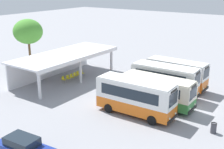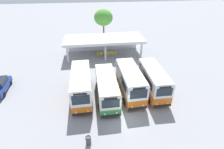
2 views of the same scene
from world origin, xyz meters
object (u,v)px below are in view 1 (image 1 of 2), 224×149
Objects in this scene: waiting_chair_far_end_seat at (82,73)px; parked_car_flank at (24,148)px; city_bus_middle_cream at (165,79)px; waiting_chair_second_from_end at (68,78)px; waiting_chair_fifth_seat at (78,74)px; litter_bin_apron at (214,128)px; waiting_chair_end_by_column at (64,79)px; city_bus_nearest_orange at (136,96)px; city_bus_fourth_amber at (176,73)px; waiting_chair_fourth_seat at (75,75)px; waiting_chair_middle_seat at (72,76)px; city_bus_second_in_row at (157,90)px.

parked_car_flank is at bearing -151.57° from waiting_chair_far_end_seat.
city_bus_middle_cream is at bearing -9.36° from parked_car_flank.
waiting_chair_fifth_seat is (2.02, 0.12, 0.00)m from waiting_chair_second_from_end.
waiting_chair_end_by_column is at bearing 83.70° from litter_bin_apron.
city_bus_nearest_orange reaches higher than waiting_chair_end_by_column.
city_bus_fourth_amber is at bearing -62.19° from waiting_chair_end_by_column.
waiting_chair_fourth_seat is at bearing 109.99° from city_bus_fourth_amber.
waiting_chair_end_by_column is 1.00× the size of waiting_chair_middle_seat.
parked_car_flank is 18.08m from waiting_chair_fourth_seat.
parked_car_flank is at bearing -147.37° from waiting_chair_second_from_end.
waiting_chair_end_by_column is at bearing 167.48° from waiting_chair_second_from_end.
city_bus_second_in_row is (3.05, -0.73, -0.19)m from city_bus_nearest_orange.
city_bus_fourth_amber is (6.10, 0.60, 0.14)m from city_bus_second_in_row.
waiting_chair_fourth_seat is 1.35m from waiting_chair_far_end_seat.
city_bus_middle_cream is 12.27m from waiting_chair_second_from_end.
waiting_chair_second_from_end is 1.00× the size of waiting_chair_far_end_seat.
waiting_chair_fourth_seat is (0.67, 0.05, 0.00)m from waiting_chair_middle_seat.
city_bus_nearest_orange is at bearing 179.18° from city_bus_fourth_amber.
waiting_chair_end_by_column is (13.57, 9.27, -0.31)m from parked_car_flank.
city_bus_nearest_orange reaches higher than litter_bin_apron.
parked_car_flank is 5.38× the size of waiting_chair_fifth_seat.
city_bus_middle_cream is 9.07m from litter_bin_apron.
waiting_chair_fifth_seat is 0.68m from waiting_chair_far_end_seat.
city_bus_middle_cream reaches higher than waiting_chair_far_end_seat.
waiting_chair_fifth_seat is (5.45, 11.95, -1.36)m from city_bus_nearest_orange.
litter_bin_apron reaches higher than waiting_chair_far_end_seat.
parked_car_flank is at bearing -148.56° from waiting_chair_middle_seat.
litter_bin_apron is at bearing -84.91° from city_bus_nearest_orange.
city_bus_fourth_amber is at bearing -1.11° from city_bus_middle_cream.
city_bus_second_in_row is 8.73× the size of waiting_chair_far_end_seat.
waiting_chair_middle_seat is at bearing 85.21° from city_bus_second_in_row.
waiting_chair_far_end_seat is (0.67, -0.07, 0.00)m from waiting_chair_fifth_seat.
waiting_chair_middle_seat is at bearing 70.88° from city_bus_nearest_orange.
city_bus_nearest_orange reaches higher than parked_car_flank.
waiting_chair_second_from_end is 19.21m from litter_bin_apron.
city_bus_nearest_orange is 6.10m from city_bus_middle_cream.
waiting_chair_far_end_seat is at bearing 62.74° from city_bus_nearest_orange.
waiting_chair_middle_seat is 1.00× the size of waiting_chair_fourth_seat.
city_bus_fourth_amber is at bearing 39.65° from litter_bin_apron.
city_bus_fourth_amber is 8.36× the size of waiting_chair_end_by_column.
waiting_chair_middle_seat is at bearing -176.10° from waiting_chair_fourth_seat.
city_bus_middle_cream is 1.02× the size of city_bus_fourth_amber.
parked_car_flank is 5.38× the size of waiting_chair_middle_seat.
waiting_chair_middle_seat is (4.10, 11.83, -1.36)m from city_bus_nearest_orange.
waiting_chair_far_end_seat is (0.02, 11.95, -1.36)m from city_bus_middle_cream.
city_bus_nearest_orange is at bearing -14.09° from parked_car_flank.
waiting_chair_fourth_seat is 0.96× the size of litter_bin_apron.
city_bus_second_in_row is 12.78m from waiting_chair_fourth_seat.
city_bus_fourth_amber reaches higher than waiting_chair_middle_seat.
city_bus_nearest_orange reaches higher than waiting_chair_fifth_seat.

